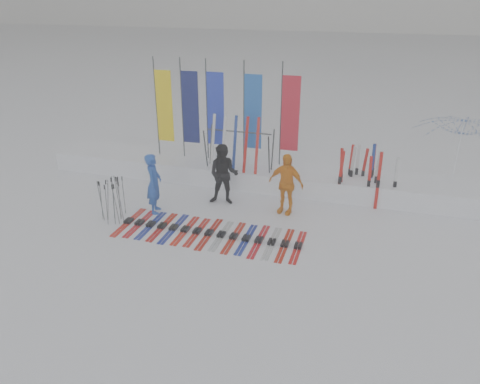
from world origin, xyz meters
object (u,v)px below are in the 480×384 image
(ski_row, at_px, (209,233))
(ski_rack, at_px, (239,144))
(person_black, at_px, (224,175))
(person_yellow, at_px, (286,184))
(tent_canopy, at_px, (457,157))
(person_blue, at_px, (154,184))

(ski_row, relative_size, ski_rack, 2.33)
(person_black, relative_size, ski_row, 0.37)
(ski_row, height_order, ski_rack, ski_rack)
(ski_row, distance_m, ski_rack, 3.49)
(person_yellow, height_order, tent_canopy, tent_canopy)
(person_black, bearing_deg, person_yellow, -10.51)
(person_black, height_order, ski_row, person_black)
(person_blue, relative_size, ski_row, 0.36)
(tent_canopy, bearing_deg, person_blue, -155.83)
(tent_canopy, height_order, ski_rack, tent_canopy)
(tent_canopy, distance_m, ski_rack, 6.42)
(person_yellow, bearing_deg, ski_rack, 153.64)
(tent_canopy, height_order, ski_row, tent_canopy)
(ski_rack, bearing_deg, person_blue, -125.47)
(person_blue, bearing_deg, tent_canopy, -82.41)
(person_blue, distance_m, person_black, 1.97)
(person_blue, distance_m, ski_rack, 2.99)
(person_yellow, bearing_deg, person_blue, -151.73)
(person_blue, xyz_separation_m, ski_rack, (1.71, 2.40, 0.53))
(person_blue, relative_size, tent_canopy, 0.63)
(ski_rack, bearing_deg, person_black, -92.58)
(person_blue, bearing_deg, person_black, -73.31)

